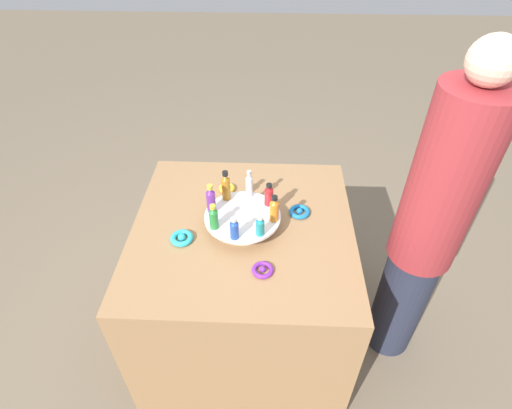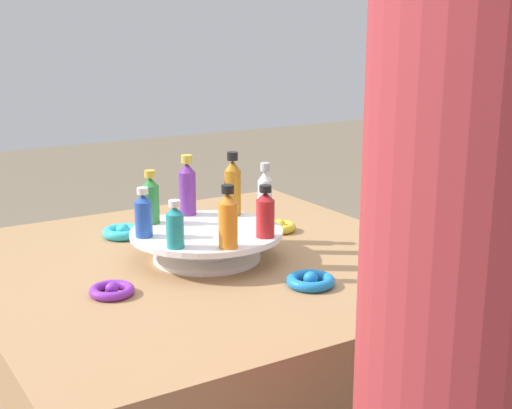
# 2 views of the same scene
# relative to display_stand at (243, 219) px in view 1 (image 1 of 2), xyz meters

# --- Properties ---
(ground_plane) EXTENTS (12.00, 12.00, 0.00)m
(ground_plane) POSITION_rel_display_stand_xyz_m (0.00, 0.00, -0.78)
(ground_plane) COLOR #756651
(party_table) EXTENTS (0.95, 0.95, 0.74)m
(party_table) POSITION_rel_display_stand_xyz_m (0.00, 0.00, -0.41)
(party_table) COLOR #9E754C
(party_table) RESTS_ON ground_plane
(display_stand) EXTENTS (0.32, 0.32, 0.06)m
(display_stand) POSITION_rel_display_stand_xyz_m (0.00, 0.00, 0.00)
(display_stand) COLOR white
(display_stand) RESTS_ON party_table
(bottle_blue) EXTENTS (0.04, 0.04, 0.10)m
(bottle_blue) POSITION_rel_display_stand_xyz_m (0.13, -0.02, 0.07)
(bottle_blue) COLOR #234CAD
(bottle_blue) RESTS_ON display_stand
(bottle_teal) EXTENTS (0.03, 0.03, 0.09)m
(bottle_teal) POSITION_rel_display_stand_xyz_m (0.11, 0.08, 0.07)
(bottle_teal) COLOR teal
(bottle_teal) RESTS_ON display_stand
(bottle_orange) EXTENTS (0.04, 0.04, 0.12)m
(bottle_orange) POSITION_rel_display_stand_xyz_m (0.02, 0.13, 0.08)
(bottle_orange) COLOR orange
(bottle_orange) RESTS_ON display_stand
(bottle_red) EXTENTS (0.04, 0.04, 0.11)m
(bottle_red) POSITION_rel_display_stand_xyz_m (-0.08, 0.11, 0.07)
(bottle_red) COLOR #B21E23
(bottle_red) RESTS_ON display_stand
(bottle_clear) EXTENTS (0.03, 0.03, 0.13)m
(bottle_clear) POSITION_rel_display_stand_xyz_m (-0.13, 0.02, 0.09)
(bottle_clear) COLOR silver
(bottle_clear) RESTS_ON display_stand
(bottle_amber) EXTENTS (0.04, 0.04, 0.14)m
(bottle_amber) POSITION_rel_display_stand_xyz_m (-0.11, -0.08, 0.09)
(bottle_amber) COLOR #AD6B19
(bottle_amber) RESTS_ON display_stand
(bottle_purple) EXTENTS (0.04, 0.04, 0.14)m
(bottle_purple) POSITION_rel_display_stand_xyz_m (-0.02, -0.13, 0.09)
(bottle_purple) COLOR #702D93
(bottle_purple) RESTS_ON display_stand
(bottle_green) EXTENTS (0.04, 0.04, 0.12)m
(bottle_green) POSITION_rel_display_stand_xyz_m (0.08, -0.11, 0.08)
(bottle_green) COLOR #288438
(bottle_green) RESTS_ON display_stand
(ribbon_bow_purple) EXTENTS (0.08, 0.08, 0.02)m
(ribbon_bow_purple) POSITION_rel_display_stand_xyz_m (0.25, 0.09, -0.03)
(ribbon_bow_purple) COLOR purple
(ribbon_bow_purple) RESTS_ON party_table
(ribbon_bow_blue) EXTENTS (0.09, 0.09, 0.03)m
(ribbon_bow_blue) POSITION_rel_display_stand_xyz_m (-0.09, 0.25, -0.03)
(ribbon_bow_blue) COLOR blue
(ribbon_bow_blue) RESTS_ON party_table
(ribbon_bow_gold) EXTENTS (0.08, 0.08, 0.03)m
(ribbon_bow_gold) POSITION_rel_display_stand_xyz_m (-0.25, -0.09, -0.03)
(ribbon_bow_gold) COLOR gold
(ribbon_bow_gold) RESTS_ON party_table
(ribbon_bow_teal) EXTENTS (0.09, 0.09, 0.03)m
(ribbon_bow_teal) POSITION_rel_display_stand_xyz_m (0.09, -0.25, -0.03)
(ribbon_bow_teal) COLOR #2DB7CC
(ribbon_bow_teal) RESTS_ON party_table
(person_figure) EXTENTS (0.27, 0.27, 1.57)m
(person_figure) POSITION_rel_display_stand_xyz_m (0.05, 0.76, 0.01)
(person_figure) COLOR #282D42
(person_figure) RESTS_ON ground_plane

